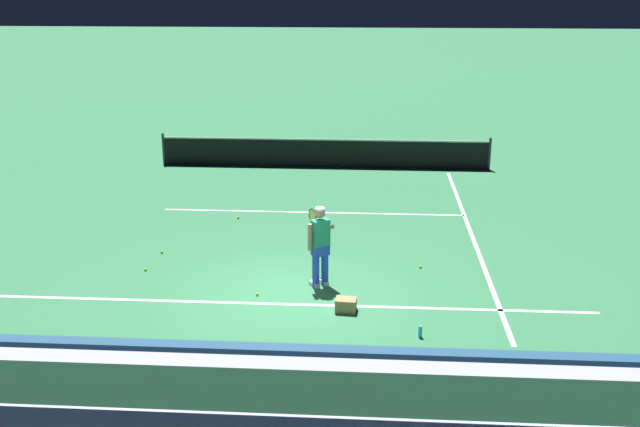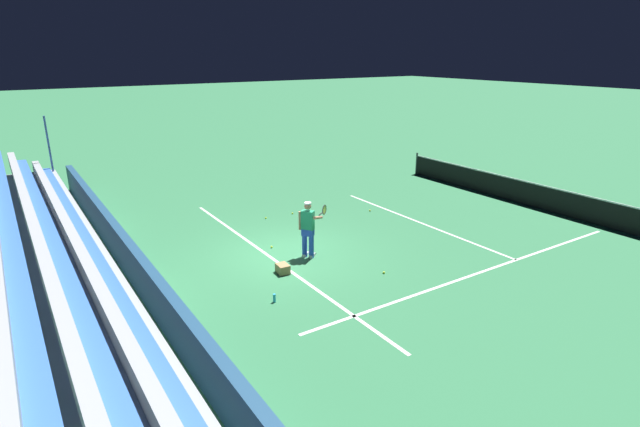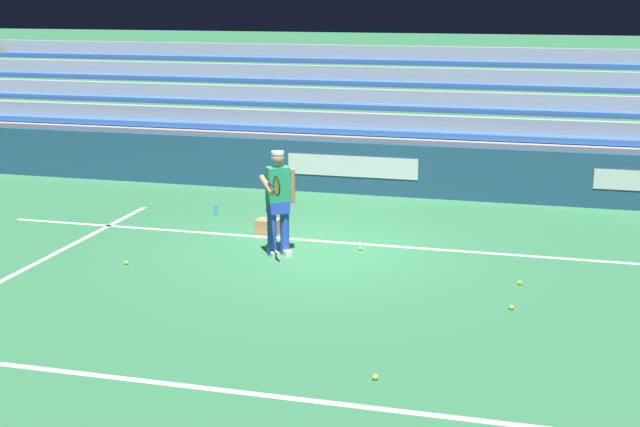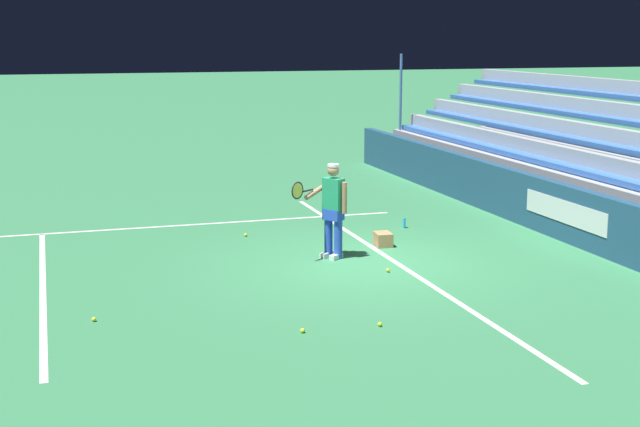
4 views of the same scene
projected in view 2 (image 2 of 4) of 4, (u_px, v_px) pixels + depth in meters
name	position (u px, v px, depth m)	size (l,w,h in m)	color
ground_plane	(286.00, 254.00, 15.18)	(160.00, 160.00, 0.00)	#337A4C
court_baseline_white	(272.00, 258.00, 14.92)	(12.00, 0.10, 0.01)	white
court_sideline_white	(482.00, 272.00, 13.99)	(0.10, 12.00, 0.01)	white
court_service_line_white	(419.00, 222.00, 18.04)	(8.22, 0.10, 0.01)	white
back_wall_sponsor_board	(138.00, 270.00, 12.77)	(23.48, 0.25, 1.10)	navy
bleacher_stand	(39.00, 284.00, 11.53)	(22.30, 3.20, 3.40)	#9EA3A8
tennis_player	(308.00, 229.00, 14.73)	(0.60, 1.05, 1.71)	blue
ball_box_cardboard	(283.00, 269.00, 13.87)	(0.40, 0.30, 0.26)	#A87F51
tennis_ball_stray_back	(384.00, 273.00, 13.86)	(0.07, 0.07, 0.07)	#CCE533
tennis_ball_near_player	(292.00, 213.00, 18.90)	(0.07, 0.07, 0.07)	#CCE533
tennis_ball_far_left	(266.00, 218.00, 18.38)	(0.07, 0.07, 0.07)	#CCE533
tennis_ball_far_right	(272.00, 247.00, 15.67)	(0.07, 0.07, 0.07)	#CCE533
tennis_ball_toward_net	(370.00, 211.00, 19.23)	(0.07, 0.07, 0.07)	#CCE533
water_bottle	(274.00, 298.00, 12.27)	(0.07, 0.07, 0.22)	#33B2E5
tennis_net	(510.00, 188.00, 20.54)	(11.09, 0.09, 1.07)	#33383D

